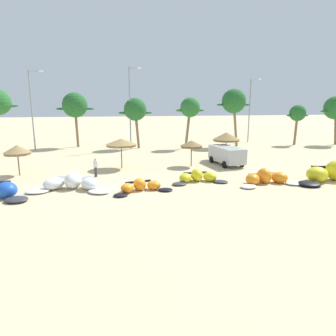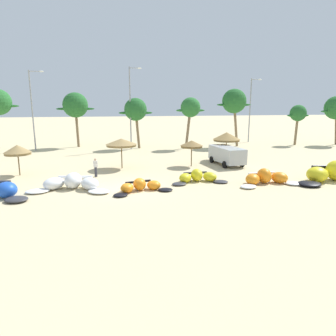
{
  "view_description": "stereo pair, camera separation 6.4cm",
  "coord_description": "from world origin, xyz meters",
  "px_view_note": "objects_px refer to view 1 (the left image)",
  "views": [
    {
      "loc": [
        -1.69,
        -22.09,
        6.22
      ],
      "look_at": [
        3.24,
        2.0,
        1.0
      ],
      "focal_mm": 32.6,
      "sensor_mm": 36.0,
      "label": 1
    },
    {
      "loc": [
        -1.62,
        -22.11,
        6.22
      ],
      "look_at": [
        3.24,
        2.0,
        1.0
      ],
      "focal_mm": 32.6,
      "sensor_mm": 36.0,
      "label": 2
    }
  ],
  "objects_px": {
    "beach_umbrella_middle": "(121,142)",
    "lamppost_west": "(33,107)",
    "beach_umbrella_near_palms": "(191,144)",
    "palm_center_left": "(190,108)",
    "kite_left": "(72,183)",
    "palm_right": "(336,108)",
    "kite_left_of_center": "(141,186)",
    "palm_left_of_gap": "(135,110)",
    "person_near_kites": "(96,168)",
    "palm_right_of_gap": "(298,114)",
    "kite_right_of_center": "(266,178)",
    "lamppost_east_center": "(250,107)",
    "kite_center": "(198,177)",
    "beach_umbrella_outermost": "(226,137)",
    "palm_center_right": "(234,102)",
    "parked_van": "(226,154)",
    "beach_umbrella_near_van": "(17,150)",
    "lamppost_west_center": "(131,105)",
    "palm_left": "(75,105)"
  },
  "relations": [
    {
      "from": "beach_umbrella_near_palms",
      "to": "palm_center_right",
      "type": "relative_size",
      "value": 0.31
    },
    {
      "from": "beach_umbrella_near_van",
      "to": "palm_center_right",
      "type": "relative_size",
      "value": 0.33
    },
    {
      "from": "beach_umbrella_near_van",
      "to": "lamppost_east_center",
      "type": "height_order",
      "value": "lamppost_east_center"
    },
    {
      "from": "beach_umbrella_middle",
      "to": "lamppost_west",
      "type": "distance_m",
      "value": 17.73
    },
    {
      "from": "palm_center_left",
      "to": "person_near_kites",
      "type": "bearing_deg",
      "value": -129.83
    },
    {
      "from": "kite_right_of_center",
      "to": "lamppost_west_center",
      "type": "relative_size",
      "value": 0.5
    },
    {
      "from": "palm_right",
      "to": "lamppost_west",
      "type": "xyz_separation_m",
      "value": [
        -43.42,
        2.57,
        0.25
      ]
    },
    {
      "from": "kite_center",
      "to": "beach_umbrella_near_van",
      "type": "distance_m",
      "value": 15.79
    },
    {
      "from": "beach_umbrella_outermost",
      "to": "palm_left",
      "type": "distance_m",
      "value": 22.6
    },
    {
      "from": "kite_center",
      "to": "beach_umbrella_outermost",
      "type": "distance_m",
      "value": 10.86
    },
    {
      "from": "palm_center_left",
      "to": "palm_right",
      "type": "relative_size",
      "value": 0.96
    },
    {
      "from": "beach_umbrella_middle",
      "to": "palm_center_left",
      "type": "distance_m",
      "value": 15.91
    },
    {
      "from": "palm_right",
      "to": "lamppost_west_center",
      "type": "bearing_deg",
      "value": 177.38
    },
    {
      "from": "palm_center_right",
      "to": "parked_van",
      "type": "bearing_deg",
      "value": -115.69
    },
    {
      "from": "person_near_kites",
      "to": "lamppost_east_center",
      "type": "relative_size",
      "value": 0.16
    },
    {
      "from": "person_near_kites",
      "to": "palm_right_of_gap",
      "type": "xyz_separation_m",
      "value": [
        29.45,
        15.38,
        3.87
      ]
    },
    {
      "from": "kite_left_of_center",
      "to": "palm_right",
      "type": "bearing_deg",
      "value": 31.52
    },
    {
      "from": "kite_left_of_center",
      "to": "palm_left_of_gap",
      "type": "height_order",
      "value": "palm_left_of_gap"
    },
    {
      "from": "beach_umbrella_near_van",
      "to": "lamppost_east_center",
      "type": "xyz_separation_m",
      "value": [
        30.6,
        17.99,
        3.33
      ]
    },
    {
      "from": "beach_umbrella_near_van",
      "to": "parked_van",
      "type": "distance_m",
      "value": 19.78
    },
    {
      "from": "palm_center_left",
      "to": "kite_left",
      "type": "bearing_deg",
      "value": -127.11
    },
    {
      "from": "palm_right_of_gap",
      "to": "beach_umbrella_middle",
      "type": "bearing_deg",
      "value": -155.76
    },
    {
      "from": "kite_right_of_center",
      "to": "lamppost_east_center",
      "type": "relative_size",
      "value": 0.54
    },
    {
      "from": "beach_umbrella_outermost",
      "to": "person_near_kites",
      "type": "height_order",
      "value": "beach_umbrella_outermost"
    },
    {
      "from": "palm_left",
      "to": "palm_left_of_gap",
      "type": "distance_m",
      "value": 8.86
    },
    {
      "from": "person_near_kites",
      "to": "palm_center_left",
      "type": "distance_m",
      "value": 20.17
    },
    {
      "from": "lamppost_west",
      "to": "palm_left_of_gap",
      "type": "bearing_deg",
      "value": -1.86
    },
    {
      "from": "palm_left_of_gap",
      "to": "lamppost_west_center",
      "type": "relative_size",
      "value": 0.64
    },
    {
      "from": "kite_left_of_center",
      "to": "person_near_kites",
      "type": "relative_size",
      "value": 2.8
    },
    {
      "from": "kite_center",
      "to": "palm_left",
      "type": "xyz_separation_m",
      "value": [
        -11.28,
        23.02,
        5.55
      ]
    },
    {
      "from": "beach_umbrella_near_van",
      "to": "palm_right_of_gap",
      "type": "height_order",
      "value": "palm_right_of_gap"
    },
    {
      "from": "palm_left_of_gap",
      "to": "palm_center_right",
      "type": "xyz_separation_m",
      "value": [
        14.16,
        -0.79,
        1.14
      ]
    },
    {
      "from": "kite_center",
      "to": "lamppost_west_center",
      "type": "bearing_deg",
      "value": 100.83
    },
    {
      "from": "palm_right",
      "to": "kite_right_of_center",
      "type": "bearing_deg",
      "value": -138.39
    },
    {
      "from": "palm_center_right",
      "to": "lamppost_west",
      "type": "xyz_separation_m",
      "value": [
        -27.53,
        1.23,
        -0.7
      ]
    },
    {
      "from": "kite_center",
      "to": "lamppost_west_center",
      "type": "relative_size",
      "value": 0.44
    },
    {
      "from": "palm_left_of_gap",
      "to": "lamppost_east_center",
      "type": "xyz_separation_m",
      "value": [
        18.85,
        3.38,
        0.26
      ]
    },
    {
      "from": "beach_umbrella_near_van",
      "to": "palm_left",
      "type": "xyz_separation_m",
      "value": [
        3.47,
        17.7,
        3.67
      ]
    },
    {
      "from": "kite_left",
      "to": "person_near_kites",
      "type": "distance_m",
      "value": 4.04
    },
    {
      "from": "parked_van",
      "to": "kite_left",
      "type": "bearing_deg",
      "value": -155.81
    },
    {
      "from": "kite_right_of_center",
      "to": "palm_center_right",
      "type": "relative_size",
      "value": 0.66
    },
    {
      "from": "lamppost_west_center",
      "to": "palm_left_of_gap",
      "type": "bearing_deg",
      "value": 47.42
    },
    {
      "from": "palm_left",
      "to": "palm_center_left",
      "type": "distance_m",
      "value": 16.38
    },
    {
      "from": "beach_umbrella_near_palms",
      "to": "lamppost_west",
      "type": "relative_size",
      "value": 0.25
    },
    {
      "from": "palm_center_right",
      "to": "palm_center_left",
      "type": "bearing_deg",
      "value": -173.94
    },
    {
      "from": "parked_van",
      "to": "lamppost_west",
      "type": "relative_size",
      "value": 0.47
    },
    {
      "from": "beach_umbrella_near_van",
      "to": "beach_umbrella_middle",
      "type": "relative_size",
      "value": 0.9
    },
    {
      "from": "kite_left",
      "to": "kite_left_of_center",
      "type": "xyz_separation_m",
      "value": [
        4.92,
        -1.42,
        -0.11
      ]
    },
    {
      "from": "palm_center_left",
      "to": "palm_right",
      "type": "xyz_separation_m",
      "value": [
        22.61,
        -0.62,
        -0.05
      ]
    },
    {
      "from": "beach_umbrella_near_palms",
      "to": "parked_van",
      "type": "distance_m",
      "value": 3.94
    }
  ]
}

